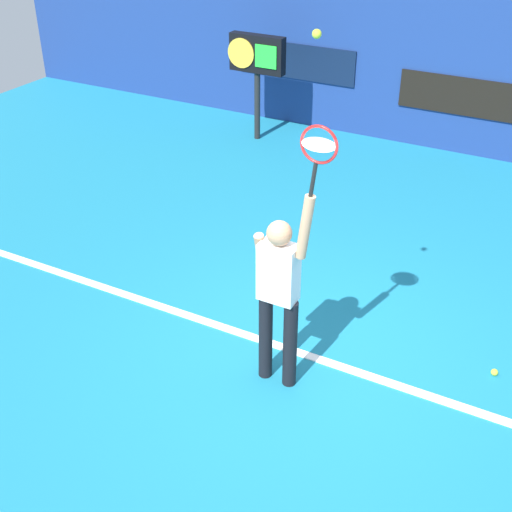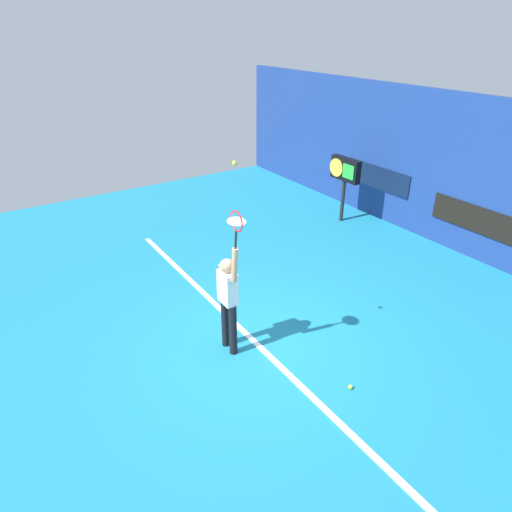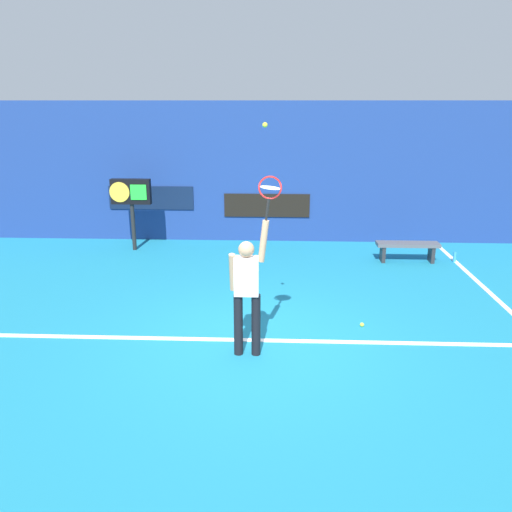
{
  "view_description": "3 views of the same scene",
  "coord_description": "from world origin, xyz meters",
  "px_view_note": "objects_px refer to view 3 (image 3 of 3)",
  "views": [
    {
      "loc": [
        2.08,
        -4.96,
        4.37
      ],
      "look_at": [
        -0.49,
        -0.2,
        1.12
      ],
      "focal_mm": 48.25,
      "sensor_mm": 36.0,
      "label": 1
    },
    {
      "loc": [
        5.22,
        -3.44,
        4.9
      ],
      "look_at": [
        -0.22,
        0.13,
        1.54
      ],
      "focal_mm": 32.02,
      "sensor_mm": 36.0,
      "label": 2
    },
    {
      "loc": [
        0.3,
        -7.23,
        3.52
      ],
      "look_at": [
        -0.0,
        -0.45,
        1.48
      ],
      "focal_mm": 36.3,
      "sensor_mm": 36.0,
      "label": 3
    }
  ],
  "objects_px": {
    "tennis_player": "(247,288)",
    "water_bottle": "(455,257)",
    "scoreboard_clock": "(131,195)",
    "tennis_racket": "(270,190)",
    "spare_ball": "(362,325)",
    "tennis_ball": "(265,125)",
    "court_bench": "(408,247)"
  },
  "relations": [
    {
      "from": "water_bottle",
      "to": "spare_ball",
      "type": "xyz_separation_m",
      "value": [
        -2.64,
        -3.64,
        -0.09
      ]
    },
    {
      "from": "tennis_player",
      "to": "water_bottle",
      "type": "bearing_deg",
      "value": 46.35
    },
    {
      "from": "tennis_ball",
      "to": "water_bottle",
      "type": "bearing_deg",
      "value": 47.8
    },
    {
      "from": "tennis_ball",
      "to": "spare_ball",
      "type": "height_order",
      "value": "tennis_ball"
    },
    {
      "from": "tennis_player",
      "to": "tennis_racket",
      "type": "relative_size",
      "value": 3.22
    },
    {
      "from": "tennis_racket",
      "to": "tennis_ball",
      "type": "height_order",
      "value": "tennis_ball"
    },
    {
      "from": "tennis_player",
      "to": "water_bottle",
      "type": "xyz_separation_m",
      "value": [
        4.45,
        4.66,
        -0.89
      ]
    },
    {
      "from": "court_bench",
      "to": "tennis_ball",
      "type": "bearing_deg",
      "value": -123.99
    },
    {
      "from": "tennis_racket",
      "to": "scoreboard_clock",
      "type": "height_order",
      "value": "tennis_racket"
    },
    {
      "from": "water_bottle",
      "to": "tennis_racket",
      "type": "bearing_deg",
      "value": -131.56
    },
    {
      "from": "tennis_player",
      "to": "scoreboard_clock",
      "type": "xyz_separation_m",
      "value": [
        -3.11,
        5.37,
        0.35
      ]
    },
    {
      "from": "tennis_player",
      "to": "spare_ball",
      "type": "distance_m",
      "value": 2.3
    },
    {
      "from": "tennis_player",
      "to": "tennis_ball",
      "type": "distance_m",
      "value": 2.23
    },
    {
      "from": "tennis_ball",
      "to": "tennis_racket",
      "type": "bearing_deg",
      "value": -23.24
    },
    {
      "from": "court_bench",
      "to": "scoreboard_clock",
      "type": "bearing_deg",
      "value": 173.82
    },
    {
      "from": "tennis_player",
      "to": "spare_ball",
      "type": "relative_size",
      "value": 29.28
    },
    {
      "from": "tennis_ball",
      "to": "water_bottle",
      "type": "height_order",
      "value": "tennis_ball"
    },
    {
      "from": "tennis_racket",
      "to": "spare_ball",
      "type": "relative_size",
      "value": 9.09
    },
    {
      "from": "court_bench",
      "to": "spare_ball",
      "type": "bearing_deg",
      "value": -113.21
    },
    {
      "from": "tennis_racket",
      "to": "tennis_ball",
      "type": "bearing_deg",
      "value": 156.76
    },
    {
      "from": "scoreboard_clock",
      "to": "water_bottle",
      "type": "relative_size",
      "value": 7.28
    },
    {
      "from": "tennis_player",
      "to": "water_bottle",
      "type": "height_order",
      "value": "tennis_player"
    },
    {
      "from": "tennis_racket",
      "to": "court_bench",
      "type": "distance_m",
      "value": 5.95
    },
    {
      "from": "tennis_ball",
      "to": "spare_ball",
      "type": "xyz_separation_m",
      "value": [
        1.57,
        1.0,
        -3.19
      ]
    },
    {
      "from": "tennis_racket",
      "to": "water_bottle",
      "type": "bearing_deg",
      "value": 48.44
    },
    {
      "from": "tennis_player",
      "to": "spare_ball",
      "type": "xyz_separation_m",
      "value": [
        1.81,
        1.03,
        -0.98
      ]
    },
    {
      "from": "tennis_racket",
      "to": "scoreboard_clock",
      "type": "bearing_deg",
      "value": 122.5
    },
    {
      "from": "water_bottle",
      "to": "tennis_ball",
      "type": "bearing_deg",
      "value": -132.2
    },
    {
      "from": "tennis_racket",
      "to": "court_bench",
      "type": "xyz_separation_m",
      "value": [
        3.06,
        4.67,
        -2.06
      ]
    },
    {
      "from": "tennis_ball",
      "to": "water_bottle",
      "type": "xyz_separation_m",
      "value": [
        4.21,
        4.64,
        -3.11
      ]
    },
    {
      "from": "court_bench",
      "to": "water_bottle",
      "type": "distance_m",
      "value": 1.1
    },
    {
      "from": "tennis_racket",
      "to": "water_bottle",
      "type": "distance_m",
      "value": 6.64
    }
  ]
}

